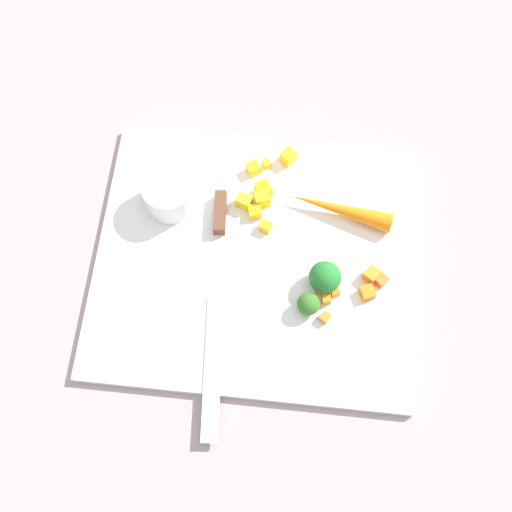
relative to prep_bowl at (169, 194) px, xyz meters
name	(u,v)px	position (x,y,z in m)	size (l,w,h in m)	color
ground_plane	(256,262)	(0.13, -0.07, -0.04)	(4.00, 4.00, 0.00)	#A08B8B
cutting_board	(256,260)	(0.13, -0.07, -0.03)	(0.44, 0.38, 0.01)	white
prep_bowl	(169,194)	(0.00, 0.00, 0.00)	(0.07, 0.07, 0.05)	white
chef_knife	(217,272)	(0.08, -0.10, -0.02)	(0.05, 0.34, 0.02)	silver
whole_carrot	(339,209)	(0.24, 0.01, -0.01)	(0.03, 0.03, 0.15)	orange
carrot_dice_0	(325,317)	(0.23, -0.15, -0.02)	(0.01, 0.01, 0.01)	orange
carrot_dice_1	(367,293)	(0.28, -0.11, -0.02)	(0.02, 0.02, 0.01)	orange
carrot_dice_2	(326,298)	(0.23, -0.12, -0.02)	(0.01, 0.01, 0.01)	orange
carrot_dice_3	(323,288)	(0.22, -0.11, -0.02)	(0.01, 0.02, 0.02)	orange
carrot_dice_4	(379,279)	(0.30, -0.09, -0.02)	(0.02, 0.02, 0.01)	orange
carrot_dice_5	(335,292)	(0.24, -0.11, -0.02)	(0.01, 0.01, 0.01)	orange
carrot_dice_6	(333,283)	(0.23, -0.10, -0.02)	(0.02, 0.01, 0.01)	orange
carrot_dice_7	(371,275)	(0.28, -0.08, -0.02)	(0.02, 0.02, 0.02)	orange
pepper_dice_0	(244,201)	(0.10, 0.01, -0.01)	(0.02, 0.02, 0.02)	yellow
pepper_dice_1	(253,168)	(0.11, 0.06, -0.02)	(0.02, 0.02, 0.02)	yellow
pepper_dice_2	(266,227)	(0.14, -0.03, -0.02)	(0.01, 0.01, 0.01)	yellow
pepper_dice_3	(265,163)	(0.13, 0.07, -0.02)	(0.01, 0.01, 0.01)	yellow
pepper_dice_4	(288,157)	(0.16, 0.08, -0.01)	(0.02, 0.02, 0.02)	yellow
pepper_dice_5	(255,212)	(0.12, -0.01, -0.02)	(0.02, 0.02, 0.01)	yellow
pepper_dice_6	(265,190)	(0.13, 0.03, -0.01)	(0.02, 0.02, 0.02)	yellow
pepper_dice_7	(261,199)	(0.13, 0.01, -0.01)	(0.02, 0.02, 0.02)	yellow
broccoli_floret_0	(325,277)	(0.22, -0.10, 0.00)	(0.04, 0.04, 0.04)	#90B267
broccoli_floret_1	(308,304)	(0.20, -0.14, -0.01)	(0.03, 0.03, 0.03)	#94BA65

